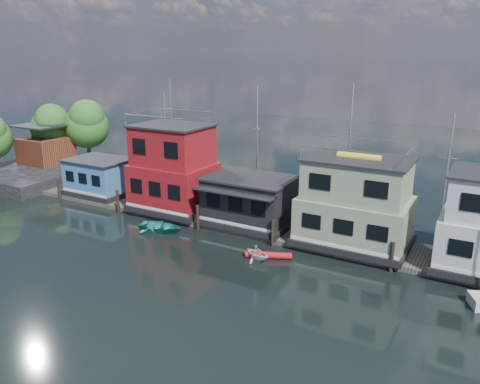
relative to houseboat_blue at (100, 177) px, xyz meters
The scene contains 12 objects.
ground 21.75m from the houseboat_blue, 33.69° to the right, with size 160.00×160.00×0.00m, color black.
dock 18.11m from the houseboat_blue, ahead, with size 48.00×5.00×0.40m, color #595147.
houseboat_blue is the anchor object (origin of this frame).
houseboat_red 9.69m from the houseboat_blue, ahead, with size 7.40×5.90×11.86m.
houseboat_dark 17.50m from the houseboat_blue, ahead, with size 7.40×6.10×4.06m.
houseboat_green 26.53m from the houseboat_blue, ahead, with size 8.40×5.90×7.03m.
pilings 17.92m from the houseboat_blue, ahead, with size 42.28×0.28×2.20m.
background_masts 23.77m from the houseboat_blue, 14.77° to the left, with size 36.40×0.16×12.00m.
shore 13.32m from the houseboat_blue, 163.07° to the left, with size 12.40×15.72×8.24m.
red_kayak 22.39m from the houseboat_blue, 12.91° to the right, with size 0.50×0.50×3.41m, color red.
dinghy_white 21.92m from the houseboat_blue, 14.94° to the right, with size 1.83×2.12×1.12m, color silver.
dinghy_teal 12.42m from the houseboat_blue, 21.80° to the right, with size 2.68×3.76×0.78m, color teal.
Camera 1 is at (17.33, -21.34, 14.55)m, focal length 35.00 mm.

